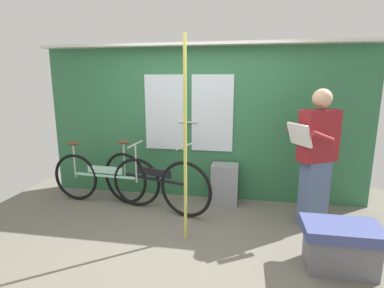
{
  "coord_description": "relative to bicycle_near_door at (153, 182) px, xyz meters",
  "views": [
    {
      "loc": [
        0.61,
        -2.96,
        1.75
      ],
      "look_at": [
        -0.05,
        0.81,
        0.94
      ],
      "focal_mm": 28.09,
      "sensor_mm": 36.0,
      "label": 1
    }
  ],
  "objects": [
    {
      "name": "bench_seat_corner",
      "position": [
        2.12,
        -1.0,
        -0.16
      ],
      "size": [
        0.7,
        0.44,
        0.45
      ],
      "color": "#3D477F",
      "rests_on": "ground_plane"
    },
    {
      "name": "trash_bin_by_wall",
      "position": [
        0.95,
        0.38,
        -0.1
      ],
      "size": [
        0.38,
        0.28,
        0.58
      ],
      "primitive_type": "cube",
      "color": "gray",
      "rests_on": "ground_plane"
    },
    {
      "name": "passenger_reading_newspaper",
      "position": [
        2.05,
        -0.1,
        0.48
      ],
      "size": [
        0.62,
        0.57,
        1.66
      ],
      "rotation": [
        0.0,
        0.0,
        3.66
      ],
      "color": "slate",
      "rests_on": "ground_plane"
    },
    {
      "name": "bicycle_near_door",
      "position": [
        0.0,
        0.0,
        0.0
      ],
      "size": [
        1.67,
        0.64,
        0.96
      ],
      "rotation": [
        0.0,
        0.0,
        -0.31
      ],
      "color": "black",
      "rests_on": "ground_plane"
    },
    {
      "name": "train_door_wall",
      "position": [
        0.58,
        0.6,
        0.78
      ],
      "size": [
        4.72,
        0.28,
        2.25
      ],
      "color": "#2D6B42",
      "rests_on": "ground_plane"
    },
    {
      "name": "bicycle_leaning_behind",
      "position": [
        -0.75,
        0.1,
        -0.02
      ],
      "size": [
        1.67,
        0.44,
        0.91
      ],
      "rotation": [
        0.0,
        0.0,
        -0.07
      ],
      "color": "black",
      "rests_on": "ground_plane"
    },
    {
      "name": "handrail_pole",
      "position": [
        0.59,
        -0.69,
        0.71
      ],
      "size": [
        0.04,
        0.04,
        2.21
      ],
      "primitive_type": "cylinder",
      "color": "#C6C14C",
      "rests_on": "ground_plane"
    },
    {
      "name": "ground_plane",
      "position": [
        0.59,
        -0.78,
        -0.42
      ],
      "size": [
        5.72,
        4.37,
        0.04
      ],
      "primitive_type": "cube",
      "color": "#666056"
    }
  ]
}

